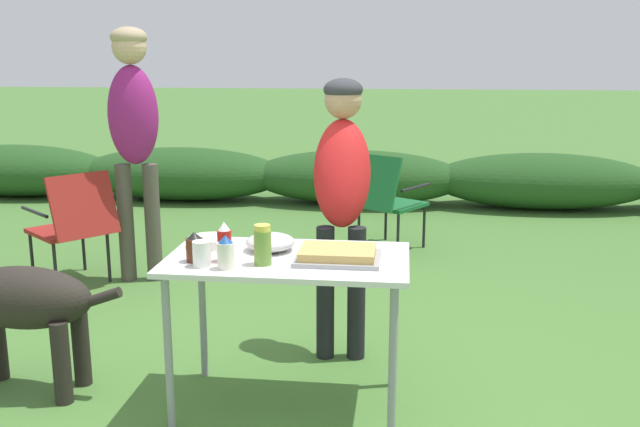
{
  "coord_description": "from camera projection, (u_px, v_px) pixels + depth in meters",
  "views": [
    {
      "loc": [
        0.51,
        -3.08,
        1.65
      ],
      "look_at": [
        0.12,
        0.25,
        0.89
      ],
      "focal_mm": 40.0,
      "sensor_mm": 36.0,
      "label": 1
    }
  ],
  "objects": [
    {
      "name": "relish_jar",
      "position": [
        263.0,
        245.0,
        3.11
      ],
      "size": [
        0.08,
        0.08,
        0.18
      ],
      "color": "olive",
      "rests_on": "folding_table"
    },
    {
      "name": "ketchup_bottle",
      "position": [
        224.0,
        242.0,
        3.16
      ],
      "size": [
        0.06,
        0.06,
        0.18
      ],
      "color": "red",
      "rests_on": "folding_table"
    },
    {
      "name": "mixing_bowl",
      "position": [
        270.0,
        242.0,
        3.34
      ],
      "size": [
        0.23,
        0.23,
        0.08
      ],
      "primitive_type": "ellipsoid",
      "color": "silver",
      "rests_on": "folding_table"
    },
    {
      "name": "bbq_sauce_bottle",
      "position": [
        195.0,
        247.0,
        3.16
      ],
      "size": [
        0.08,
        0.08,
        0.13
      ],
      "color": "#562314",
      "rests_on": "folding_table"
    },
    {
      "name": "standing_person_in_navy_coat",
      "position": [
        342.0,
        182.0,
        3.85
      ],
      "size": [
        0.33,
        0.45,
        1.51
      ],
      "rotation": [
        0.0,
        0.0,
        0.06
      ],
      "color": "black",
      "rests_on": "ground"
    },
    {
      "name": "mayo_bottle",
      "position": [
        226.0,
        253.0,
        3.05
      ],
      "size": [
        0.07,
        0.07,
        0.15
      ],
      "color": "silver",
      "rests_on": "folding_table"
    },
    {
      "name": "camp_chair_near_hedge",
      "position": [
        74.0,
        222.0,
        5.07
      ],
      "size": [
        0.75,
        0.73,
        0.83
      ],
      "rotation": [
        0.0,
        0.0,
        0.88
      ],
      "color": "maroon",
      "rests_on": "ground"
    },
    {
      "name": "food_tray",
      "position": [
        338.0,
        255.0,
        3.18
      ],
      "size": [
        0.38,
        0.29,
        0.06
      ],
      "color": "#9E9EA3",
      "rests_on": "folding_table"
    },
    {
      "name": "standing_person_in_red_jacket",
      "position": [
        134.0,
        123.0,
        5.04
      ],
      "size": [
        0.39,
        0.31,
        1.82
      ],
      "rotation": [
        0.0,
        0.0,
        0.17
      ],
      "color": "#4C473D",
      "rests_on": "ground"
    },
    {
      "name": "plate_stack",
      "position": [
        210.0,
        242.0,
        3.41
      ],
      "size": [
        0.21,
        0.21,
        0.05
      ],
      "primitive_type": "cylinder",
      "color": "white",
      "rests_on": "folding_table"
    },
    {
      "name": "camp_chair_green_behind_table",
      "position": [
        385.0,
        197.0,
        5.95
      ],
      "size": [
        0.71,
        0.75,
        0.83
      ],
      "rotation": [
        0.0,
        0.0,
        -0.58
      ],
      "color": "#19602D",
      "rests_on": "ground"
    },
    {
      "name": "ground_plane",
      "position": [
        289.0,
        405.0,
        3.41
      ],
      "size": [
        60.0,
        60.0,
        0.0
      ],
      "primitive_type": "plane",
      "color": "#477533"
    },
    {
      "name": "paper_cup_stack",
      "position": [
        202.0,
        254.0,
        3.09
      ],
      "size": [
        0.08,
        0.08,
        0.11
      ],
      "primitive_type": "cylinder",
      "color": "white",
      "rests_on": "folding_table"
    },
    {
      "name": "dog",
      "position": [
        10.0,
        300.0,
        3.47
      ],
      "size": [
        1.1,
        0.32,
        0.71
      ],
      "rotation": [
        0.0,
        0.0,
        1.55
      ],
      "color": "#28231E",
      "rests_on": "ground"
    },
    {
      "name": "shrub_hedge",
      "position": [
        357.0,
        177.0,
        7.88
      ],
      "size": [
        14.4,
        0.9,
        0.6
      ],
      "color": "#234C1E",
      "rests_on": "ground"
    },
    {
      "name": "folding_table",
      "position": [
        288.0,
        273.0,
        3.26
      ],
      "size": [
        1.1,
        0.64,
        0.74
      ],
      "color": "silver",
      "rests_on": "ground"
    }
  ]
}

